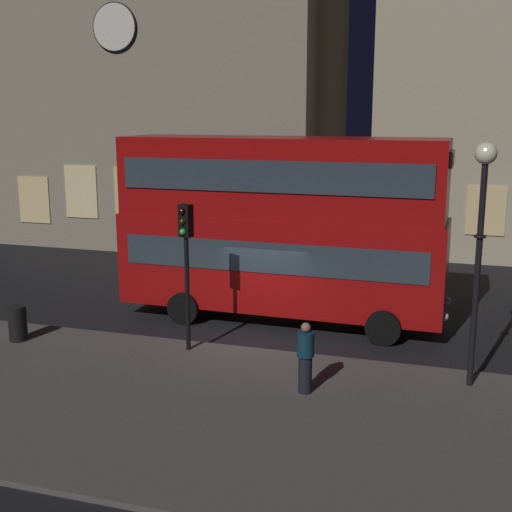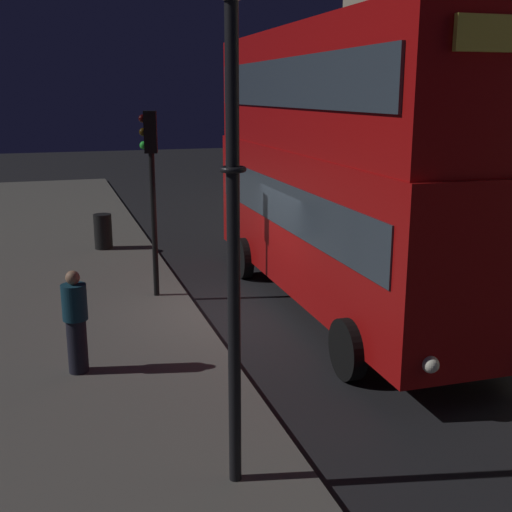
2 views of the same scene
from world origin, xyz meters
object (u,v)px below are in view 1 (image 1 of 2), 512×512
(traffic_light_near_kerb, at_px, (186,247))
(street_lamp, at_px, (482,214))
(double_decker_bus, at_px, (281,222))
(litter_bin, at_px, (18,323))
(pedestrian, at_px, (305,357))

(traffic_light_near_kerb, xyz_separation_m, street_lamp, (7.22, -0.25, 1.22))
(double_decker_bus, bearing_deg, litter_bin, -145.34)
(street_lamp, xyz_separation_m, pedestrian, (-3.59, -1.56, -3.21))
(street_lamp, distance_m, litter_bin, 12.57)
(traffic_light_near_kerb, bearing_deg, street_lamp, 10.68)
(traffic_light_near_kerb, xyz_separation_m, pedestrian, (3.63, -1.80, -1.99))
(street_lamp, xyz_separation_m, litter_bin, (-12.05, -0.46, -3.56))
(pedestrian, bearing_deg, street_lamp, 90.38)
(double_decker_bus, xyz_separation_m, litter_bin, (-6.41, -4.28, -2.51))
(traffic_light_near_kerb, height_order, pedestrian, traffic_light_near_kerb)
(double_decker_bus, bearing_deg, traffic_light_near_kerb, -112.98)
(pedestrian, bearing_deg, traffic_light_near_kerb, -139.45)
(double_decker_bus, height_order, traffic_light_near_kerb, double_decker_bus)
(traffic_light_near_kerb, height_order, litter_bin, traffic_light_near_kerb)
(double_decker_bus, xyz_separation_m, street_lamp, (5.64, -3.82, 1.05))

